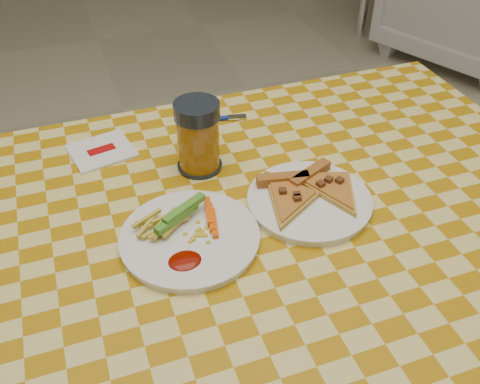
# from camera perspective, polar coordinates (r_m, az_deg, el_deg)

# --- Properties ---
(table) EXTENTS (1.28, 0.88, 0.76)m
(table) POSITION_cam_1_polar(r_m,az_deg,el_deg) (0.95, 0.33, -7.00)
(table) COLOR white
(table) RESTS_ON ground
(plate_left) EXTENTS (0.24, 0.24, 0.01)m
(plate_left) POSITION_cam_1_polar(r_m,az_deg,el_deg) (0.88, -5.37, -4.99)
(plate_left) COLOR white
(plate_left) RESTS_ON table
(plate_right) EXTENTS (0.22, 0.22, 0.01)m
(plate_right) POSITION_cam_1_polar(r_m,az_deg,el_deg) (0.95, 7.38, -1.04)
(plate_right) COLOR white
(plate_right) RESTS_ON table
(fries_veggies) EXTENTS (0.16, 0.15, 0.04)m
(fries_veggies) POSITION_cam_1_polar(r_m,az_deg,el_deg) (0.87, -6.22, -3.73)
(fries_veggies) COLOR gold
(fries_veggies) RESTS_ON plate_left
(pizza_slices) EXTENTS (0.25, 0.21, 0.02)m
(pizza_slices) POSITION_cam_1_polar(r_m,az_deg,el_deg) (0.95, 7.22, 0.16)
(pizza_slices) COLOR gold
(pizza_slices) RESTS_ON plate_right
(drink_glass) EXTENTS (0.09, 0.09, 0.14)m
(drink_glass) POSITION_cam_1_polar(r_m,az_deg,el_deg) (1.00, -4.49, 5.86)
(drink_glass) COLOR black
(drink_glass) RESTS_ON table
(napkin) EXTENTS (0.14, 0.13, 0.01)m
(napkin) POSITION_cam_1_polar(r_m,az_deg,el_deg) (1.11, -14.55, 4.27)
(napkin) COLOR white
(napkin) RESTS_ON table
(fork) EXTENTS (0.13, 0.04, 0.01)m
(fork) POSITION_cam_1_polar(r_m,az_deg,el_deg) (1.17, -2.40, 7.84)
(fork) COLOR navy
(fork) RESTS_ON table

